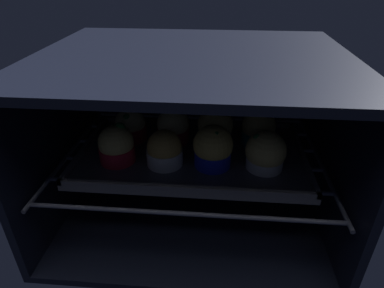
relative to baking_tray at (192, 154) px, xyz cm
name	(u,v)px	position (x,y,z in cm)	size (l,w,h in cm)	color
oven_cavity	(194,132)	(0.00, 5.79, 2.32)	(59.00, 47.00, 37.00)	black
oven_rack	(193,154)	(0.00, 1.54, -1.08)	(54.80, 42.00, 0.80)	#444756
baking_tray	(192,154)	(0.00, 0.00, 0.00)	(46.60, 27.58, 2.20)	#4C4C51
muffin_row0_col0	(117,146)	(-14.62, -4.56, 3.95)	(7.14, 7.14, 8.06)	red
muffin_row0_col1	(164,150)	(-4.98, -4.92, 3.62)	(7.14, 7.14, 7.27)	silver
muffin_row0_col2	(213,148)	(4.45, -4.63, 4.41)	(7.73, 7.73, 8.52)	#1928B7
muffin_row0_col3	(265,153)	(14.51, -4.56, 3.80)	(7.84, 7.84, 7.84)	silver
muffin_row1_col0	(130,126)	(-14.24, 4.80, 3.58)	(7.14, 7.14, 7.13)	red
muffin_row1_col1	(173,127)	(-4.56, 4.61, 4.01)	(7.14, 7.14, 7.85)	red
muffin_row1_col2	(215,127)	(4.67, 4.44, 4.28)	(7.71, 7.71, 8.36)	#1928B7
muffin_row1_col3	(258,129)	(14.00, 4.88, 4.14)	(7.28, 7.28, 8.00)	#0C8C84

